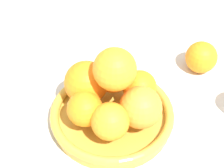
# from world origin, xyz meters

# --- Properties ---
(ground_plane) EXTENTS (4.00, 4.00, 0.00)m
(ground_plane) POSITION_xyz_m (0.00, 0.00, 0.00)
(ground_plane) COLOR beige
(fruit_bowl) EXTENTS (0.24, 0.24, 0.03)m
(fruit_bowl) POSITION_xyz_m (0.00, 0.00, 0.02)
(fruit_bowl) COLOR gold
(fruit_bowl) RESTS_ON ground_plane
(orange_pile) EXTENTS (0.19, 0.17, 0.14)m
(orange_pile) POSITION_xyz_m (-0.00, 0.01, 0.09)
(orange_pile) COLOR orange
(orange_pile) RESTS_ON fruit_bowl
(stray_orange) EXTENTS (0.07, 0.07, 0.07)m
(stray_orange) POSITION_xyz_m (0.06, 0.24, 0.03)
(stray_orange) COLOR orange
(stray_orange) RESTS_ON ground_plane
(napkin_folded) EXTENTS (0.16, 0.16, 0.01)m
(napkin_folded) POSITION_xyz_m (-0.24, -0.07, 0.00)
(napkin_folded) COLOR silver
(napkin_folded) RESTS_ON ground_plane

